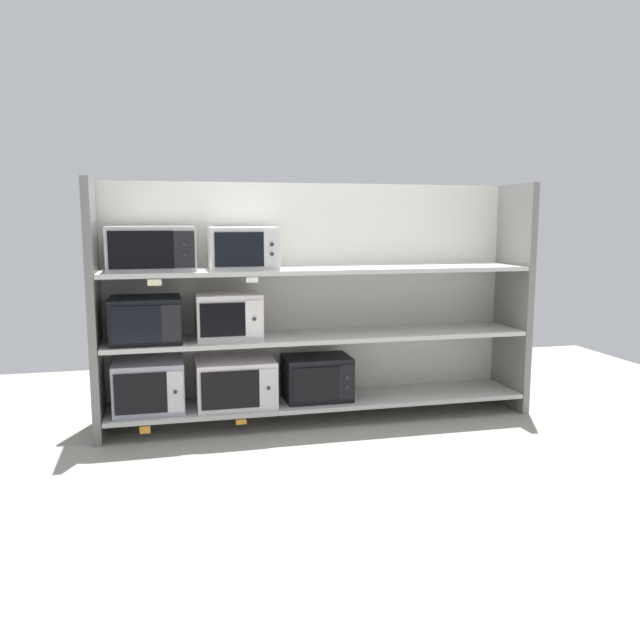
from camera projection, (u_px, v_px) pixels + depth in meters
name	position (u px, v px, depth m)	size (l,w,h in m)	color
ground	(362.00, 472.00, 3.72)	(6.90, 6.00, 0.02)	gray
back_panel	(311.00, 299.00, 4.81)	(3.10, 0.04, 1.65)	beige
upright_left	(94.00, 310.00, 4.20)	(0.05, 0.49, 1.65)	slate
upright_right	(513.00, 297.00, 4.90)	(0.05, 0.49, 1.65)	slate
shelf_0	(320.00, 401.00, 4.66)	(2.90, 0.49, 0.03)	beige
microwave_0	(149.00, 386.00, 4.35)	(0.45, 0.42, 0.33)	#999DAB
microwave_1	(235.00, 382.00, 4.49)	(0.53, 0.43, 0.31)	silver
microwave_2	(317.00, 378.00, 4.62)	(0.46, 0.35, 0.31)	black
price_tag_0	(145.00, 430.00, 4.15)	(0.07, 0.00, 0.05)	orange
price_tag_1	(241.00, 422.00, 4.29)	(0.07, 0.00, 0.03)	orange
shelf_1	(320.00, 336.00, 4.59)	(2.90, 0.49, 0.03)	beige
microwave_3	(146.00, 320.00, 4.28)	(0.45, 0.42, 0.29)	black
microwave_4	(228.00, 316.00, 4.41)	(0.43, 0.35, 0.30)	silver
shelf_2	(320.00, 270.00, 4.52)	(2.90, 0.49, 0.03)	beige
microwave_5	(151.00, 249.00, 4.23)	(0.55, 0.38, 0.29)	#B9BDB9
microwave_6	(243.00, 248.00, 4.37)	(0.44, 0.38, 0.28)	silver
price_tag_2	(155.00, 283.00, 4.03)	(0.08, 0.00, 0.04)	beige
price_tag_3	(252.00, 280.00, 4.17)	(0.08, 0.00, 0.03)	white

